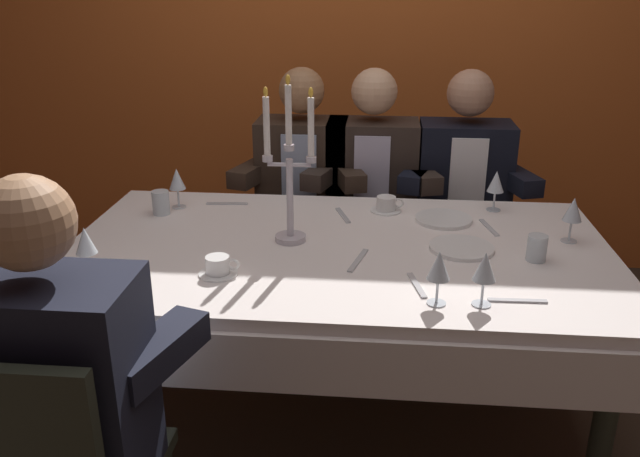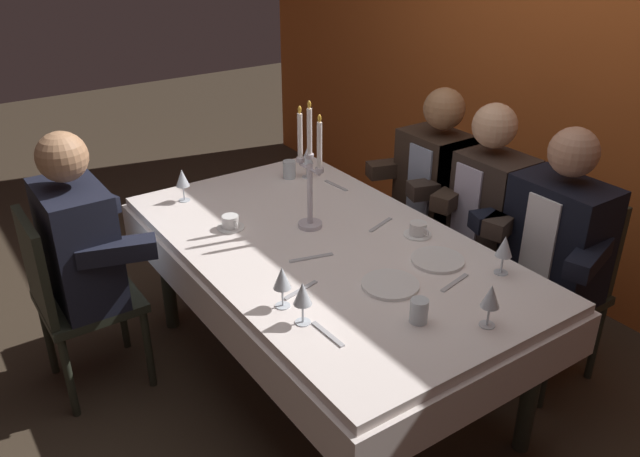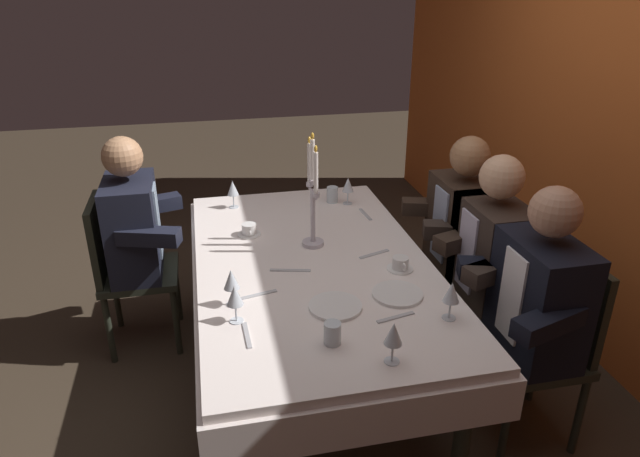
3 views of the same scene
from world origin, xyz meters
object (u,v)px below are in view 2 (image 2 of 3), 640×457
seated_diner_0 (77,244)px  wine_glass_0 (307,157)px  seated_diner_3 (559,237)px  wine_glass_1 (182,179)px  seated_diner_2 (486,204)px  candelabra (310,178)px  coffee_cup_1 (231,223)px  wine_glass_3 (491,297)px  water_tumbler_1 (289,169)px  wine_glass_5 (303,295)px  coffee_cup_0 (418,230)px  dinner_plate_1 (437,260)px  wine_glass_2 (282,279)px  water_tumbler_0 (419,311)px  seated_diner_1 (438,182)px  dining_table (325,267)px  wine_glass_4 (505,247)px

seated_diner_0 → wine_glass_0: bearing=93.1°
wine_glass_0 → seated_diner_3: size_ratio=0.13×
wine_glass_1 → seated_diner_2: 1.49m
candelabra → coffee_cup_1: candelabra is taller
wine_glass_3 → water_tumbler_1: size_ratio=1.73×
wine_glass_5 → seated_diner_3: 1.30m
coffee_cup_1 → seated_diner_0: 0.66m
seated_diner_2 → seated_diner_3: 0.43m
wine_glass_5 → coffee_cup_0: size_ratio=1.24×
seated_diner_2 → water_tumbler_1: bearing=-142.9°
dinner_plate_1 → wine_glass_3: 0.47m
wine_glass_1 → wine_glass_5: same height
wine_glass_0 → seated_diner_3: seated_diner_3 is taller
wine_glass_2 → water_tumbler_0: bearing=44.4°
wine_glass_0 → coffee_cup_0: wine_glass_0 is taller
wine_glass_5 → wine_glass_1: bearing=176.1°
water_tumbler_0 → water_tumbler_1: bearing=166.6°
wine_glass_0 → seated_diner_0: (0.07, -1.24, -0.12)m
seated_diner_0 → seated_diner_3: same height
wine_glass_0 → wine_glass_1: same height
wine_glass_2 → water_tumbler_0: 0.50m
seated_diner_1 → seated_diner_2: 0.33m
dining_table → coffee_cup_1: size_ratio=14.70×
dinner_plate_1 → water_tumbler_0: 0.45m
wine_glass_0 → coffee_cup_0: 0.85m
wine_glass_1 → wine_glass_5: (1.20, -0.08, -0.00)m
dining_table → wine_glass_0: wine_glass_0 is taller
dinner_plate_1 → seated_diner_1: 0.86m
candelabra → seated_diner_3: candelabra is taller
coffee_cup_1 → wine_glass_4: bearing=36.2°
wine_glass_2 → dining_table: bearing=127.7°
seated_diner_1 → wine_glass_5: bearing=-62.5°
wine_glass_2 → seated_diner_1: (-0.54, 1.29, -0.12)m
wine_glass_4 → water_tumbler_0: (0.06, -0.50, -0.07)m
wine_glass_2 → wine_glass_3: same height
wine_glass_3 → seated_diner_3: (-0.29, 0.77, -0.12)m
wine_glass_3 → seated_diner_2: size_ratio=0.13×
seated_diner_0 → wine_glass_2: bearing=27.7°
candelabra → water_tumbler_0: candelabra is taller
wine_glass_5 → water_tumbler_1: size_ratio=1.73×
wine_glass_2 → seated_diner_0: (-0.92, -0.48, -0.12)m
wine_glass_2 → water_tumbler_1: size_ratio=1.73×
wine_glass_2 → wine_glass_3: size_ratio=1.00×
wine_glass_5 → seated_diner_2: bearing=104.8°
wine_glass_5 → water_tumbler_1: (-1.16, 0.67, -0.07)m
wine_glass_1 → wine_glass_5: bearing=-3.9°
dining_table → dinner_plate_1: size_ratio=8.90×
dining_table → wine_glass_5: bearing=-42.2°
dinner_plate_1 → seated_diner_3: seated_diner_3 is taller
dining_table → seated_diner_1: seated_diner_1 is taller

